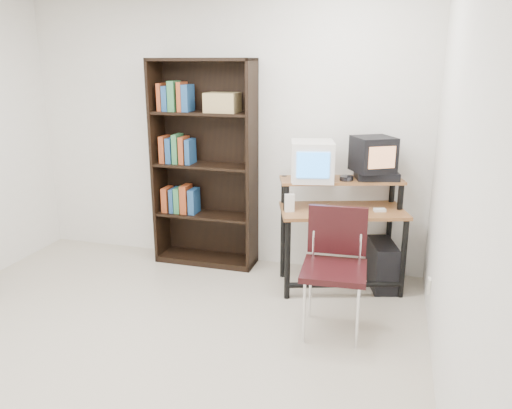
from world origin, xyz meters
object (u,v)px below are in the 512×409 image
(crt_tv, at_px, (373,154))
(pc_tower, at_px, (382,265))
(school_chair, at_px, (335,257))
(bookshelf, at_px, (205,163))
(computer_desk, at_px, (342,215))
(crt_monitor, at_px, (312,161))

(crt_tv, height_order, pc_tower, crt_tv)
(school_chair, height_order, bookshelf, bookshelf)
(computer_desk, xyz_separation_m, bookshelf, (-1.38, 0.24, 0.35))
(school_chair, bearing_deg, computer_desk, 90.14)
(pc_tower, relative_size, bookshelf, 0.22)
(bookshelf, bearing_deg, school_chair, -34.86)
(crt_monitor, distance_m, pc_tower, 1.14)
(computer_desk, height_order, school_chair, computer_desk)
(computer_desk, distance_m, school_chair, 0.77)
(computer_desk, relative_size, crt_monitor, 2.73)
(pc_tower, bearing_deg, bookshelf, 159.69)
(school_chair, xyz_separation_m, bookshelf, (-1.41, 1.00, 0.44))
(crt_tv, bearing_deg, bookshelf, 146.59)
(computer_desk, bearing_deg, crt_tv, 15.94)
(pc_tower, relative_size, school_chair, 0.48)
(pc_tower, bearing_deg, crt_monitor, 171.52)
(crt_tv, xyz_separation_m, bookshelf, (-1.61, 0.09, -0.18))
(crt_monitor, distance_m, crt_tv, 0.53)
(pc_tower, height_order, school_chair, school_chair)
(bookshelf, bearing_deg, crt_monitor, -11.59)
(crt_monitor, bearing_deg, computer_desk, -13.95)
(crt_tv, relative_size, bookshelf, 0.22)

